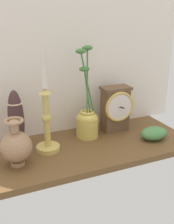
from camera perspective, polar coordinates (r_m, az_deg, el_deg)
The scene contains 8 objects.
ground_plane at distance 103.15cm, azimuth -3.92°, elevation -8.53°, with size 100.00×36.00×2.40cm, color brown.
back_wall at distance 109.41cm, azimuth -7.65°, elevation 11.70°, with size 120.00×2.00×65.00cm, color white.
mantel_clock at distance 115.11cm, azimuth 6.29°, elevation 0.82°, with size 13.35×10.00×19.90cm.
candlestick_tall_left at distance 96.73cm, azimuth -8.84°, elevation -1.22°, with size 9.00×9.00×40.28cm.
brass_vase_bulbous at distance 91.66cm, azimuth -15.20°, elevation -7.10°, with size 10.74×10.74×16.87cm.
brass_vase_jar at distance 109.11cm, azimuth 0.02°, elevation -1.53°, with size 9.42×9.26×37.75cm.
tall_ceramic_vase at distance 102.29cm, azimuth -15.19°, elevation -1.53°, with size 6.02×6.02×23.05cm.
ivy_sprig at distance 112.29cm, azimuth 14.39°, elevation -4.51°, with size 11.77×8.24×5.18cm.
Camera 1 is at (-29.18, -85.79, 48.09)cm, focal length 41.91 mm.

